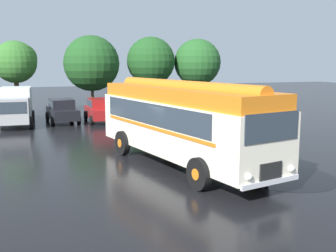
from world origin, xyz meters
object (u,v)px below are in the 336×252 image
car_near_left (62,111)px  box_van (15,105)px  car_mid_left (100,110)px  vintage_bus (181,119)px

car_near_left → box_van: size_ratio=0.74×
car_mid_left → box_van: size_ratio=0.72×
car_near_left → box_van: bearing=179.8°
vintage_bus → box_van: size_ratio=1.77×
car_near_left → car_mid_left: same height
car_near_left → vintage_bus: bearing=-76.3°
box_van → car_mid_left: bearing=-5.4°
car_near_left → car_mid_left: (2.64, -0.53, 0.00)m
box_van → vintage_bus: bearing=-65.1°
car_mid_left → vintage_bus: bearing=-86.8°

